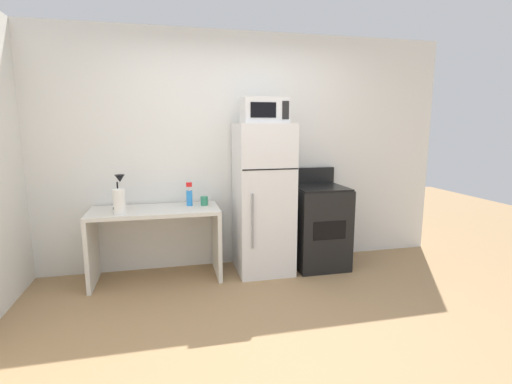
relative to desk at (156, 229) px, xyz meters
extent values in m
plane|color=#9E7A51|center=(0.89, -1.35, -0.53)|extent=(12.00, 12.00, 0.00)
cube|color=white|center=(0.89, 0.35, 0.77)|extent=(5.00, 0.10, 2.60)
cube|color=silver|center=(0.00, 0.00, 0.20)|extent=(1.30, 0.56, 0.04)
cube|color=silver|center=(-0.63, 0.00, -0.18)|extent=(0.04, 0.56, 0.71)
cube|color=silver|center=(0.63, 0.00, -0.18)|extent=(0.04, 0.56, 0.71)
cylinder|color=black|center=(-0.36, 0.09, 0.23)|extent=(0.11, 0.11, 0.02)
cylinder|color=black|center=(-0.36, 0.09, 0.36)|extent=(0.02, 0.02, 0.26)
cone|color=black|center=(-0.33, 0.07, 0.53)|extent=(0.10, 0.10, 0.08)
cylinder|color=#2D8CEA|center=(0.36, 0.09, 0.30)|extent=(0.06, 0.06, 0.16)
cylinder|color=white|center=(0.36, 0.09, 0.40)|extent=(0.02, 0.02, 0.04)
cube|color=red|center=(0.36, 0.08, 0.44)|extent=(0.06, 0.03, 0.04)
cylinder|color=white|center=(-0.32, -0.15, 0.34)|extent=(0.11, 0.11, 0.24)
cylinder|color=#338C66|center=(0.51, 0.07, 0.26)|extent=(0.08, 0.08, 0.09)
cube|color=white|center=(1.14, -0.01, 0.27)|extent=(0.58, 0.59, 1.61)
cube|color=black|center=(1.14, -0.31, 0.63)|extent=(0.57, 0.00, 0.01)
cylinder|color=gray|center=(0.95, -0.32, 0.11)|extent=(0.02, 0.02, 0.56)
cube|color=silver|center=(1.14, -0.03, 1.21)|extent=(0.46, 0.34, 0.26)
cube|color=black|center=(1.09, -0.21, 1.21)|extent=(0.26, 0.01, 0.15)
cube|color=black|center=(1.32, -0.21, 1.21)|extent=(0.07, 0.01, 0.18)
cube|color=black|center=(1.79, -0.02, -0.08)|extent=(0.57, 0.60, 0.90)
cube|color=black|center=(1.79, -0.02, 0.38)|extent=(0.55, 0.58, 0.02)
cube|color=black|center=(1.79, 0.26, 0.48)|extent=(0.57, 0.04, 0.18)
cube|color=black|center=(1.79, -0.32, -0.04)|extent=(0.37, 0.01, 0.20)
camera|label=1|loc=(0.15, -3.90, 1.05)|focal=26.51mm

